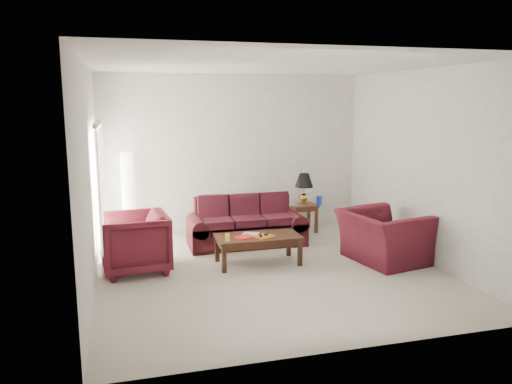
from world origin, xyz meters
TOP-DOWN VIEW (x-y plane):
  - floor at (0.00, 0.00)m, footprint 5.00×5.00m
  - blinds at (-2.42, 1.30)m, footprint 0.10×2.00m
  - sofa at (-0.01, 1.44)m, footprint 2.08×1.02m
  - throw_pillow at (-0.54, 1.91)m, footprint 0.38×0.19m
  - end_table at (1.27, 2.06)m, footprint 0.53×0.53m
  - table_lamp at (1.30, 2.11)m, footprint 0.41×0.41m
  - clock at (1.03, 1.95)m, footprint 0.15×0.07m
  - blue_canister at (1.53, 1.88)m, footprint 0.14×0.14m
  - picture_frame at (1.13, 2.19)m, footprint 0.21×0.22m
  - floor_lamp at (-1.99, 2.16)m, footprint 0.33×0.33m
  - armchair_left at (-1.95, 0.52)m, footprint 1.05×1.03m
  - armchair_right at (1.84, -0.01)m, footprint 1.29×1.41m
  - coffee_table at (-0.09, 0.38)m, footprint 1.38×0.83m
  - magazine_red at (-0.32, 0.33)m, footprint 0.31×0.28m
  - magazine_white at (-0.18, 0.48)m, footprint 0.30×0.27m
  - magazine_orange at (-0.02, 0.29)m, footprint 0.37×0.33m
  - remote_a at (-0.08, 0.29)m, footprint 0.07×0.16m
  - remote_b at (0.05, 0.36)m, footprint 0.14×0.18m
  - yellow_glass at (-0.62, 0.20)m, footprint 0.07×0.07m

SIDE VIEW (x-z plane):
  - floor at x=0.00m, z-range 0.00..0.00m
  - coffee_table at x=-0.09m, z-range 0.00..0.45m
  - end_table at x=1.27m, z-range 0.00..0.54m
  - armchair_right at x=1.84m, z-range 0.00..0.80m
  - sofa at x=-0.01m, z-range 0.00..0.83m
  - armchair_left at x=-1.95m, z-range 0.00..0.88m
  - magazine_white at x=-0.18m, z-range 0.45..0.47m
  - magazine_red at x=-0.32m, z-range 0.45..0.47m
  - magazine_orange at x=-0.02m, z-range 0.45..0.47m
  - remote_a at x=-0.08m, z-range 0.47..0.49m
  - remote_b at x=0.05m, z-range 0.47..0.49m
  - yellow_glass at x=-0.62m, z-range 0.45..0.57m
  - clock at x=1.03m, z-range 0.54..0.69m
  - picture_frame at x=1.13m, z-range 0.59..0.65m
  - blue_canister at x=1.53m, z-range 0.54..0.71m
  - throw_pillow at x=-0.54m, z-range 0.46..0.85m
  - floor_lamp at x=-1.99m, z-range 0.00..1.64m
  - table_lamp at x=1.30m, z-range 0.54..1.13m
  - blinds at x=-2.42m, z-range 0.00..2.16m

